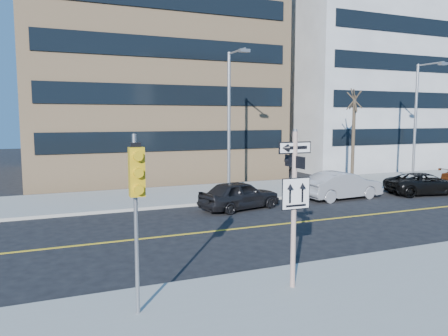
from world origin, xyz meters
name	(u,v)px	position (x,y,z in m)	size (l,w,h in m)	color
ground	(250,263)	(0.00, 0.00, 0.00)	(120.00, 120.00, 0.00)	black
far_sidewalk	(402,180)	(18.00, 12.00, 0.07)	(66.00, 6.00, 0.15)	#9B9991
road_centerline	(431,208)	(12.00, 4.00, 0.01)	(40.00, 0.14, 0.01)	gold
sign_pole	(294,200)	(0.00, -2.51, 2.44)	(0.92, 0.92, 4.06)	silver
traffic_signal	(137,187)	(-4.00, -2.66, 3.03)	(0.32, 0.45, 4.00)	gray
parked_car_a	(240,195)	(3.06, 7.46, 0.72)	(4.23, 1.70, 1.44)	black
parked_car_b	(342,185)	(9.48, 7.80, 0.77)	(4.68, 1.63, 1.54)	gray
parked_car_c	(425,184)	(14.97, 7.12, 0.64)	(4.61, 2.13, 1.28)	black
streetlight_a	(231,113)	(4.00, 10.76, 4.76)	(0.55, 2.25, 8.00)	gray
streetlight_b	(418,114)	(18.00, 10.76, 4.76)	(0.55, 2.25, 8.00)	gray
street_tree_west	(354,102)	(13.00, 11.30, 5.52)	(1.80, 1.80, 6.35)	#33281E
building_brick	(141,64)	(2.00, 25.00, 9.00)	(18.00, 18.00, 18.00)	tan
building_grey_mid	(360,88)	(24.00, 24.00, 7.50)	(20.00, 16.00, 15.00)	#959799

